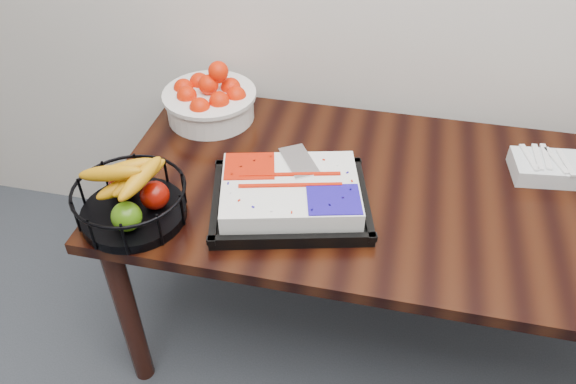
% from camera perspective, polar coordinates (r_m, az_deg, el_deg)
% --- Properties ---
extents(table, '(1.80, 0.90, 0.75)m').
position_cam_1_polar(table, '(1.87, 10.52, -1.71)').
color(table, black).
rests_on(table, ground).
extents(cake_tray, '(0.54, 0.47, 0.10)m').
position_cam_1_polar(cake_tray, '(1.69, 0.23, -0.28)').
color(cake_tray, black).
rests_on(cake_tray, table).
extents(tangerine_bowl, '(0.34, 0.34, 0.22)m').
position_cam_1_polar(tangerine_bowl, '(2.09, -7.99, 9.71)').
color(tangerine_bowl, white).
rests_on(tangerine_bowl, table).
extents(fruit_basket, '(0.33, 0.33, 0.18)m').
position_cam_1_polar(fruit_basket, '(1.69, -15.70, -0.68)').
color(fruit_basket, black).
rests_on(fruit_basket, table).
extents(fork_bag, '(0.24, 0.17, 0.07)m').
position_cam_1_polar(fork_bag, '(2.00, 24.97, 2.28)').
color(fork_bag, silver).
rests_on(fork_bag, table).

